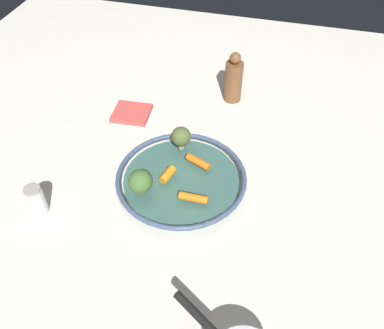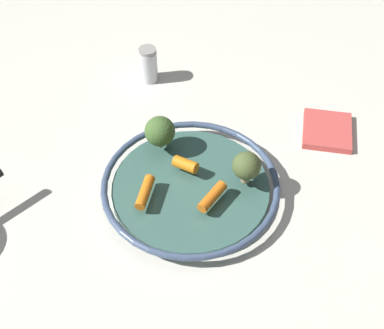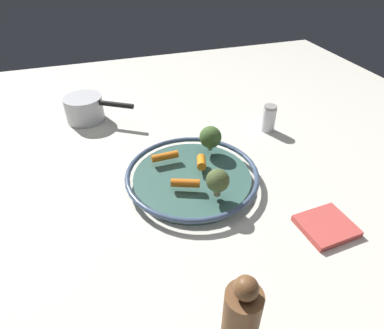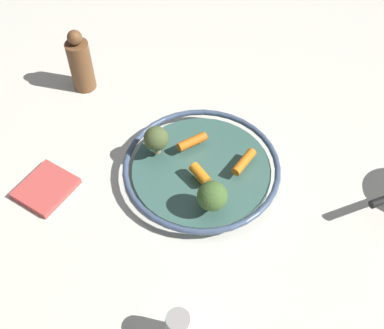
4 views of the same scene
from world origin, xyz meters
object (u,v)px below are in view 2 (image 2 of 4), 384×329
baby_carrot_left (212,197)px  broccoli_floret_mid (160,131)px  baby_carrot_center (185,164)px  broccoli_floret_small (247,166)px  salt_shaker (148,65)px  dish_towel (327,131)px  baby_carrot_right (145,192)px  serving_bowl (191,188)px

baby_carrot_left → broccoli_floret_mid: (0.11, 0.12, 0.03)m
baby_carrot_center → broccoli_floret_mid: (0.05, 0.06, 0.03)m
broccoli_floret_small → salt_shaker: bearing=44.1°
baby_carrot_left → baby_carrot_center: 0.09m
salt_shaker → dish_towel: (-0.08, -0.40, -0.03)m
baby_carrot_right → broccoli_floret_mid: 0.13m
baby_carrot_right → broccoli_floret_small: 0.18m
serving_bowl → baby_carrot_right: (-0.05, 0.07, 0.03)m
baby_carrot_left → dish_towel: bearing=-36.2°
baby_carrot_right → broccoli_floret_mid: (0.12, 0.01, 0.03)m
serving_bowl → baby_carrot_left: (-0.03, -0.05, 0.03)m
broccoli_floret_mid → salt_shaker: (0.22, 0.09, -0.03)m
serving_bowl → baby_carrot_right: 0.09m
broccoli_floret_small → broccoli_floret_mid: 0.18m
baby_carrot_right → dish_towel: bearing=-48.1°
broccoli_floret_mid → dish_towel: broccoli_floret_mid is taller
baby_carrot_left → dish_towel: size_ratio=0.61×
baby_carrot_left → dish_towel: (0.25, -0.18, -0.04)m
broccoli_floret_small → dish_towel: 0.25m
baby_carrot_right → salt_shaker: bearing=15.9°
broccoli_floret_small → dish_towel: (0.19, -0.14, -0.07)m
serving_bowl → baby_carrot_left: size_ratio=4.96×
baby_carrot_right → salt_shaker: (0.35, 0.10, -0.00)m
baby_carrot_right → broccoli_floret_mid: bearing=3.4°
serving_bowl → baby_carrot_right: bearing=125.3°
baby_carrot_left → broccoli_floret_mid: 0.17m
baby_carrot_right → broccoli_floret_mid: size_ratio=1.01×
baby_carrot_right → baby_carrot_center: bearing=-33.9°
baby_carrot_right → baby_carrot_left: bearing=-81.2°
broccoli_floret_small → baby_carrot_center: bearing=88.6°
baby_carrot_center → broccoli_floret_small: 0.11m
serving_bowl → baby_carrot_center: baby_carrot_center is taller
broccoli_floret_mid → salt_shaker: bearing=22.3°
baby_carrot_right → dish_towel: 0.41m
salt_shaker → broccoli_floret_small: bearing=-135.9°
baby_carrot_left → salt_shaker: 0.39m
baby_carrot_right → broccoli_floret_small: broccoli_floret_small is taller
salt_shaker → dish_towel: 0.41m
salt_shaker → baby_carrot_right: bearing=-164.1°
baby_carrot_center → baby_carrot_left: bearing=-133.8°
baby_carrot_right → salt_shaker: 0.36m
broccoli_floret_mid → baby_carrot_right: bearing=-176.6°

